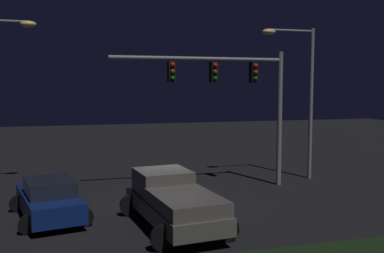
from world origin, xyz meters
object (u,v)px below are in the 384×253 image
pickup_truck (172,198)px  street_lamp_right (301,84)px  traffic_signal_gantry (233,85)px  car_sedan (49,199)px

pickup_truck → street_lamp_right: size_ratio=0.72×
pickup_truck → traffic_signal_gantry: traffic_signal_gantry is taller
pickup_truck → street_lamp_right: street_lamp_right is taller
pickup_truck → street_lamp_right: (8.24, 5.97, 3.97)m
pickup_truck → car_sedan: 4.61m
car_sedan → street_lamp_right: (12.37, 3.93, 4.23)m
traffic_signal_gantry → street_lamp_right: street_lamp_right is taller
pickup_truck → car_sedan: (-4.13, 2.04, -0.26)m
traffic_signal_gantry → pickup_truck: bearing=-129.7°
car_sedan → street_lamp_right: bearing=-83.8°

